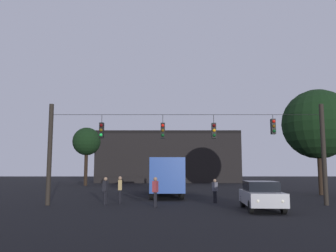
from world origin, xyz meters
TOP-DOWN VIEW (x-y plane):
  - ground_plane at (0.00, 24.50)m, footprint 168.00×168.00m
  - overhead_signal_span at (0.02, 16.51)m, footprint 17.14×0.44m
  - city_bus at (-1.44, 24.88)m, footprint 3.00×11.10m
  - car_near_right at (3.82, 13.93)m, footprint 2.09×4.43m
  - pedestrian_crossing_left at (-4.21, 17.52)m, footprint 0.29×0.39m
  - pedestrian_crossing_center at (1.88, 17.92)m, footprint 0.36×0.42m
  - pedestrian_crossing_right at (-5.01, 16.85)m, footprint 0.33×0.41m
  - pedestrian_near_bus at (-1.89, 15.53)m, footprint 0.35×0.42m
  - corner_building at (-1.14, 55.51)m, footprint 23.77×8.02m
  - tree_left_silhouette at (11.90, 25.24)m, footprint 6.04×6.04m
  - tree_behind_building at (-12.33, 42.90)m, footprint 3.81×3.81m

SIDE VIEW (x-z plane):
  - ground_plane at x=0.00m, z-range 0.00..0.00m
  - car_near_right at x=3.82m, z-range 0.04..1.56m
  - pedestrian_crossing_center at x=1.88m, z-range 0.09..1.63m
  - pedestrian_crossing_right at x=-5.01m, z-range 0.11..1.79m
  - pedestrian_near_bus at x=-1.89m, z-range 0.11..1.82m
  - pedestrian_crossing_left at x=-4.21m, z-range 0.12..1.83m
  - city_bus at x=-1.44m, z-range 0.37..3.37m
  - overhead_signal_span at x=0.02m, z-range 0.46..6.67m
  - corner_building at x=-1.14m, z-range 0.00..8.50m
  - tree_behind_building at x=-12.33m, z-range 1.98..9.88m
  - tree_left_silhouette at x=11.90m, z-range 1.53..10.65m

